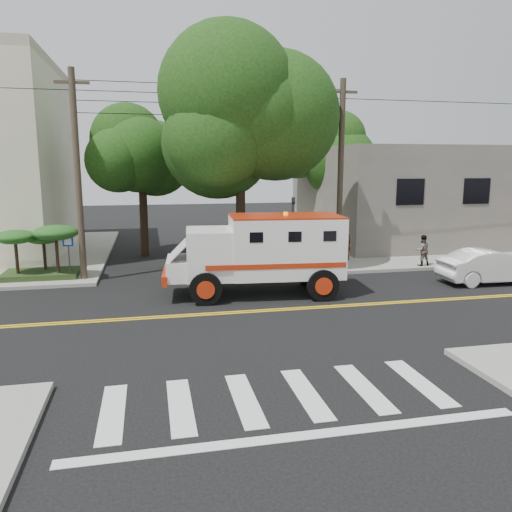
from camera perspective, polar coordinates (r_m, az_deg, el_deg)
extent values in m
plane|color=black|center=(17.46, -2.73, -6.49)|extent=(100.00, 100.00, 0.00)
cube|color=gray|center=(34.45, 16.08, 1.62)|extent=(17.00, 17.00, 0.15)
cube|color=#625B54|center=(35.31, 18.11, 6.74)|extent=(14.00, 12.00, 6.00)
cylinder|color=#382D23|center=(22.68, -19.69, 8.35)|extent=(0.28, 0.28, 9.00)
cylinder|color=#382D23|center=(24.41, 9.62, 8.90)|extent=(0.28, 0.28, 9.00)
cylinder|color=black|center=(23.42, -1.78, 6.54)|extent=(0.44, 0.44, 7.00)
sphere|color=#10360E|center=(23.45, -1.83, 15.10)|extent=(5.32, 5.32, 5.32)
sphere|color=#10360E|center=(23.00, 1.43, 16.62)|extent=(4.56, 4.56, 4.56)
cylinder|color=black|center=(28.58, -12.75, 5.57)|extent=(0.44, 0.44, 5.60)
sphere|color=#10360E|center=(28.50, -12.98, 11.18)|extent=(3.92, 3.92, 3.92)
sphere|color=#10360E|center=(27.95, -11.27, 12.13)|extent=(3.36, 3.36, 3.36)
cylinder|color=black|center=(34.43, 6.93, 6.81)|extent=(0.44, 0.44, 5.95)
sphere|color=#10360E|center=(34.38, 7.04, 11.76)|extent=(4.20, 4.20, 4.20)
sphere|color=#10360E|center=(34.13, 8.86, 12.48)|extent=(3.60, 3.60, 3.60)
cylinder|color=#3F3F42|center=(23.25, 4.23, 2.27)|extent=(0.12, 0.12, 3.60)
imported|color=#3F3F42|center=(23.10, 4.28, 5.59)|extent=(0.15, 0.18, 0.90)
cylinder|color=#3F3F42|center=(23.31, -20.56, -0.34)|extent=(0.06, 0.06, 2.00)
cube|color=#0C33A5|center=(23.13, -20.71, 1.59)|extent=(0.45, 0.03, 0.45)
cube|color=#1E3314|center=(24.26, -23.29, -1.89)|extent=(3.20, 2.00, 0.24)
cylinder|color=black|center=(24.01, -25.68, -0.05)|extent=(0.14, 0.14, 1.52)
ellipsoid|color=#154715|center=(23.88, -25.84, 1.97)|extent=(1.73, 1.73, 0.60)
cylinder|color=black|center=(24.48, -23.02, 0.15)|extent=(0.14, 0.14, 1.36)
ellipsoid|color=#154715|center=(24.36, -23.15, 1.92)|extent=(1.55, 1.55, 0.54)
cylinder|color=black|center=(23.45, -21.77, 0.22)|extent=(0.14, 0.14, 1.68)
ellipsoid|color=#154715|center=(23.32, -21.93, 2.50)|extent=(1.91, 1.91, 0.66)
cube|color=white|center=(19.61, 3.37, 1.14)|extent=(4.47, 2.86, 2.31)
cube|color=white|center=(19.31, -5.30, 0.31)|extent=(1.95, 2.55, 1.87)
cube|color=black|center=(19.22, -7.88, 1.70)|extent=(0.22, 1.87, 0.77)
cube|color=white|center=(19.41, -8.68, -1.37)|extent=(1.16, 2.27, 0.77)
cube|color=#AC260D|center=(19.49, -10.27, -2.19)|extent=(0.39, 2.37, 0.38)
cube|color=#AC260D|center=(19.46, 3.41, 4.58)|extent=(4.47, 2.86, 0.07)
cylinder|color=black|center=(18.33, -5.78, -3.75)|extent=(1.23, 0.45, 1.21)
cylinder|color=black|center=(20.73, -5.99, -2.11)|extent=(1.23, 0.45, 1.21)
cylinder|color=black|center=(18.96, 7.62, -3.32)|extent=(1.23, 0.45, 1.21)
cylinder|color=black|center=(21.29, 5.91, -1.78)|extent=(1.23, 0.45, 1.21)
imported|color=silver|center=(23.87, 25.31, -1.07)|extent=(4.54, 1.71, 1.48)
imported|color=gray|center=(26.45, 10.17, 1.39)|extent=(0.65, 0.44, 1.72)
imported|color=gray|center=(25.95, 18.48, 0.62)|extent=(0.75, 0.59, 1.52)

